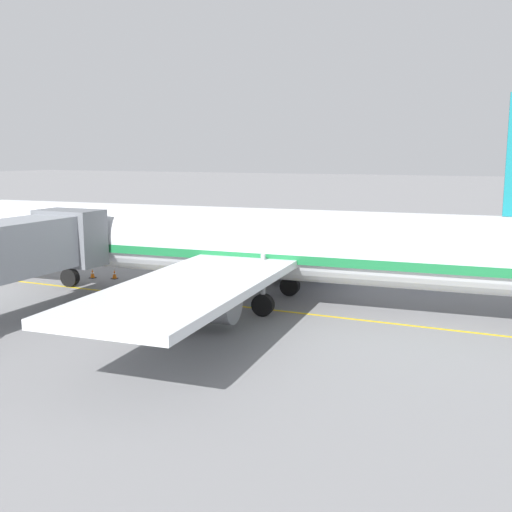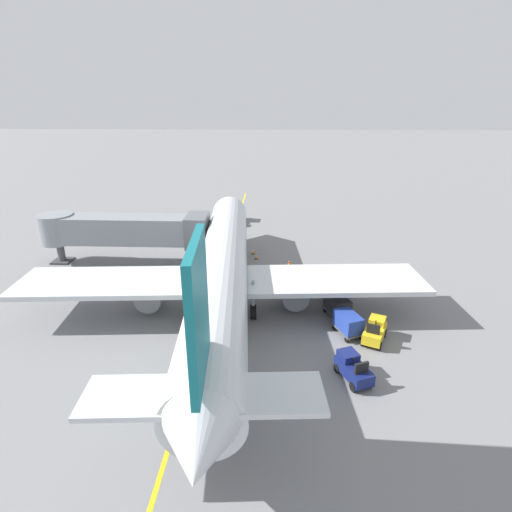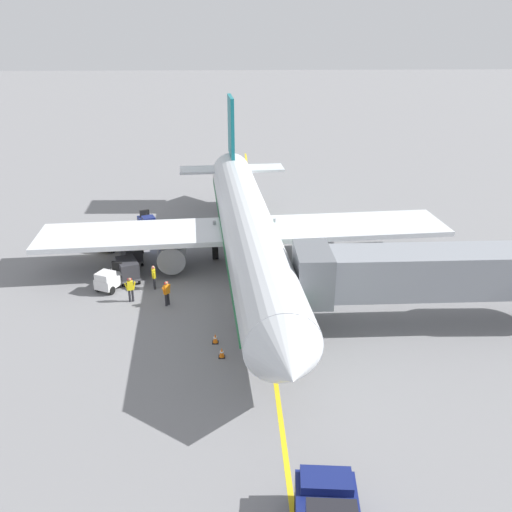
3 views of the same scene
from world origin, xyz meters
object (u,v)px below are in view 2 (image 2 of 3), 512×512
object	(u,v)px
parked_airliner	(222,270)
baggage_tug_trailing	(338,284)
pushback_tractor	(229,214)
safety_cone_nose_left	(256,256)
safety_cone_nose_right	(253,251)
baggage_tug_spare	(353,368)
ground_crew_wing_walker	(304,280)
baggage_cart_second_in_train	(337,305)
baggage_cart_third_in_train	(348,322)
ground_crew_marshaller	(316,272)
jet_bridge	(124,230)
baggage_tug_lead	(375,331)
baggage_cart_front	(329,287)
ground_crew_loader	(289,269)

from	to	relation	value
parked_airliner	baggage_tug_trailing	xyz separation A→B (m)	(9.37, 3.12, -2.47)
baggage_tug_trailing	pushback_tractor	bearing A→B (deg)	118.85
safety_cone_nose_left	safety_cone_nose_right	size ratio (longest dim) A/B	1.00
baggage_tug_spare	ground_crew_wing_walker	size ratio (longest dim) A/B	1.64
baggage_cart_second_in_train	ground_crew_wing_walker	world-z (taller)	ground_crew_wing_walker
baggage_tug_trailing	safety_cone_nose_right	distance (m)	11.58
baggage_tug_spare	safety_cone_nose_right	world-z (taller)	baggage_tug_spare
baggage_cart_second_in_train	safety_cone_nose_left	distance (m)	13.14
baggage_tug_trailing	safety_cone_nose_right	bearing A→B (deg)	131.08
pushback_tractor	safety_cone_nose_left	xyz separation A→B (m)	(4.13, -13.33, -0.81)
baggage_cart_second_in_train	ground_crew_wing_walker	size ratio (longest dim) A/B	1.74
baggage_cart_third_in_train	ground_crew_marshaller	xyz separation A→B (m)	(-1.31, 8.61, 0.00)
baggage_tug_spare	safety_cone_nose_left	world-z (taller)	baggage_tug_spare
safety_cone_nose_left	jet_bridge	bearing A→B (deg)	-173.43
baggage_tug_lead	baggage_cart_second_in_train	bearing A→B (deg)	123.24
jet_bridge	baggage_cart_second_in_train	bearing A→B (deg)	-27.07
parked_airliner	baggage_tug_spare	world-z (taller)	parked_airliner
baggage_tug_lead	baggage_tug_trailing	bearing A→B (deg)	100.66
baggage_tug_lead	baggage_cart_second_in_train	xyz separation A→B (m)	(-2.05, 3.13, 0.24)
ground_crew_marshaller	safety_cone_nose_right	xyz separation A→B (m)	(-5.96, 6.69, -0.66)
ground_crew_marshaller	parked_airliner	bearing A→B (deg)	-146.29
parked_airliner	baggage_cart_second_in_train	world-z (taller)	parked_airliner
pushback_tractor	baggage_cart_front	bearing A→B (deg)	-64.35
baggage_tug_lead	baggage_cart_third_in_train	world-z (taller)	baggage_tug_lead
jet_bridge	baggage_tug_spare	bearing A→B (deg)	-41.70
baggage_tug_lead	baggage_tug_trailing	xyz separation A→B (m)	(-1.36, 7.24, 0.00)
jet_bridge	safety_cone_nose_left	size ratio (longest dim) A/B	28.05
baggage_tug_trailing	baggage_cart_second_in_train	xyz separation A→B (m)	(-0.69, -4.11, 0.24)
baggage_tug_lead	baggage_cart_second_in_train	distance (m)	3.75
parked_airliner	jet_bridge	bearing A→B (deg)	140.21
baggage_tug_trailing	ground_crew_wing_walker	size ratio (longest dim) A/B	1.64
jet_bridge	baggage_tug_trailing	distance (m)	21.06
parked_airliner	baggage_cart_second_in_train	size ratio (longest dim) A/B	12.68
pushback_tractor	safety_cone_nose_right	bearing A→B (deg)	-72.50
ground_crew_wing_walker	baggage_tug_spare	bearing A→B (deg)	-79.83
safety_cone_nose_right	pushback_tractor	bearing A→B (deg)	107.50
baggage_tug_spare	safety_cone_nose_right	size ratio (longest dim) A/B	4.69
baggage_tug_lead	baggage_cart_third_in_train	distance (m)	1.84
baggage_cart_front	ground_crew_wing_walker	world-z (taller)	ground_crew_wing_walker
baggage_cart_third_in_train	ground_crew_loader	bearing A→B (deg)	111.85
jet_bridge	safety_cone_nose_right	bearing A→B (deg)	13.24
jet_bridge	safety_cone_nose_left	distance (m)	13.31
baggage_cart_second_in_train	baggage_tug_spare	bearing A→B (deg)	-91.16
baggage_cart_second_in_train	ground_crew_wing_walker	distance (m)	4.88
ground_crew_wing_walker	ground_crew_loader	world-z (taller)	same
pushback_tractor	baggage_cart_second_in_train	distance (m)	26.91
baggage_tug_lead	safety_cone_nose_left	distance (m)	16.87
baggage_tug_spare	jet_bridge	bearing A→B (deg)	138.30
baggage_tug_spare	baggage_cart_third_in_train	distance (m)	4.79
ground_crew_loader	jet_bridge	bearing A→B (deg)	168.95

